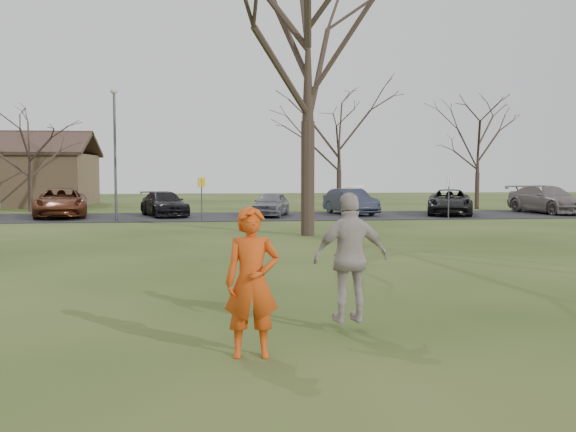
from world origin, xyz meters
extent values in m
plane|color=#1E380F|center=(0.00, 0.00, 0.00)|extent=(120.00, 120.00, 0.00)
cube|color=black|center=(0.00, 25.00, 0.02)|extent=(62.00, 6.50, 0.04)
imported|color=#CA4410|center=(-0.99, -0.55, 0.97)|extent=(0.71, 0.48, 1.94)
imported|color=#5E2B16|center=(-9.13, 25.34, 0.78)|extent=(3.30, 5.64, 1.47)
imported|color=black|center=(-3.98, 25.42, 0.67)|extent=(3.09, 4.71, 1.27)
imported|color=slate|center=(1.50, 24.70, 0.67)|extent=(2.50, 4.00, 1.27)
imported|color=#292E3E|center=(5.87, 25.59, 0.73)|extent=(2.45, 4.43, 1.38)
imported|color=black|center=(11.09, 24.77, 0.72)|extent=(3.76, 5.34, 1.35)
imported|color=slate|center=(16.94, 25.42, 0.80)|extent=(3.04, 5.56, 1.53)
imported|color=#B1A39F|center=(0.54, 0.58, 1.12)|extent=(1.18, 0.60, 1.93)
cylinder|color=white|center=(0.63, 0.67, 2.16)|extent=(0.27, 0.27, 0.07)
cylinder|color=#47474C|center=(-6.00, 22.50, 3.00)|extent=(0.12, 0.12, 6.00)
sphere|color=beige|center=(-6.00, 22.50, 6.10)|extent=(0.34, 0.34, 0.34)
cylinder|color=#47474C|center=(-2.00, 22.00, 1.00)|extent=(0.06, 0.06, 2.00)
cube|color=yellow|center=(-2.00, 22.00, 1.85)|extent=(0.35, 0.35, 0.45)
cylinder|color=#47474C|center=(10.00, 22.00, 1.00)|extent=(0.06, 0.06, 2.00)
cube|color=silver|center=(10.00, 22.00, 1.85)|extent=(0.35, 0.35, 0.45)
camera|label=1|loc=(-1.48, -8.86, 2.41)|focal=40.80mm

